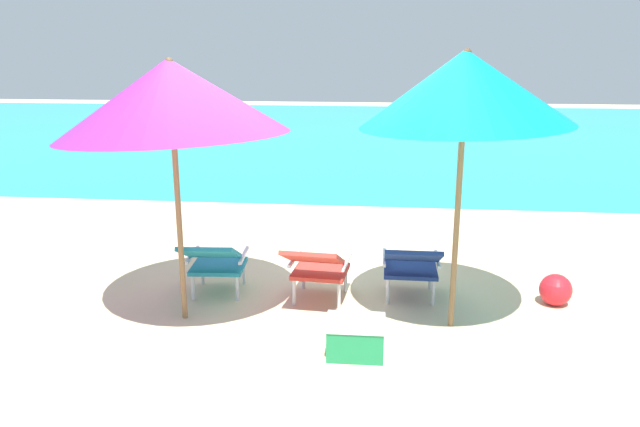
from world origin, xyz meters
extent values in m
plane|color=beige|center=(0.00, 4.00, 0.00)|extent=(40.00, 40.00, 0.00)
cube|color=#28B2B7|center=(0.00, 12.91, 0.00)|extent=(40.00, 18.00, 0.01)
cube|color=teal|center=(-0.99, 0.23, 0.28)|extent=(0.56, 0.54, 0.04)
cube|color=teal|center=(-0.96, -0.13, 0.55)|extent=(0.56, 0.55, 0.27)
cylinder|color=silver|center=(-1.22, 0.42, 0.13)|extent=(0.04, 0.04, 0.26)
cylinder|color=silver|center=(-0.78, 0.46, 0.13)|extent=(0.04, 0.04, 0.26)
cylinder|color=silver|center=(-1.19, 0.01, 0.13)|extent=(0.04, 0.04, 0.26)
cylinder|color=silver|center=(-0.75, 0.04, 0.13)|extent=(0.04, 0.04, 0.26)
cube|color=silver|center=(-1.25, 0.21, 0.40)|extent=(0.07, 0.50, 0.03)
cube|color=silver|center=(-0.73, 0.25, 0.40)|extent=(0.07, 0.50, 0.03)
cube|color=red|center=(0.05, 0.19, 0.28)|extent=(0.56, 0.54, 0.04)
cube|color=red|center=(0.02, -0.17, 0.55)|extent=(0.56, 0.56, 0.27)
cylinder|color=silver|center=(-0.15, 0.42, 0.13)|extent=(0.04, 0.04, 0.26)
cylinder|color=silver|center=(0.29, 0.39, 0.13)|extent=(0.04, 0.04, 0.26)
cylinder|color=silver|center=(-0.18, 0.00, 0.13)|extent=(0.04, 0.04, 0.26)
cylinder|color=silver|center=(0.26, -0.03, 0.13)|extent=(0.04, 0.04, 0.26)
cube|color=silver|center=(-0.20, 0.22, 0.40)|extent=(0.07, 0.50, 0.03)
cube|color=silver|center=(0.31, 0.17, 0.40)|extent=(0.07, 0.50, 0.03)
cube|color=navy|center=(0.94, 0.34, 0.28)|extent=(0.52, 0.50, 0.04)
cube|color=navy|center=(0.94, -0.03, 0.55)|extent=(0.52, 0.52, 0.27)
cylinder|color=silver|center=(0.72, 0.55, 0.13)|extent=(0.04, 0.04, 0.26)
cylinder|color=silver|center=(1.16, 0.55, 0.13)|extent=(0.04, 0.04, 0.26)
cylinder|color=silver|center=(0.72, 0.13, 0.13)|extent=(0.04, 0.04, 0.26)
cylinder|color=silver|center=(1.16, 0.13, 0.13)|extent=(0.04, 0.04, 0.26)
cube|color=silver|center=(0.68, 0.34, 0.40)|extent=(0.03, 0.50, 0.03)
cube|color=silver|center=(1.20, 0.34, 0.40)|extent=(0.03, 0.50, 0.03)
cylinder|color=olive|center=(-1.14, -0.40, 0.86)|extent=(0.05, 0.05, 1.72)
cone|color=purple|center=(-1.14, -0.40, 2.01)|extent=(2.71, 2.70, 0.75)
sphere|color=#4C3823|center=(-1.14, -0.40, 2.30)|extent=(0.07, 0.07, 0.07)
cylinder|color=olive|center=(1.29, -0.30, 0.91)|extent=(0.05, 0.05, 1.82)
cone|color=#0A93AD|center=(1.29, -0.30, 2.10)|extent=(1.97, 1.95, 0.68)
sphere|color=#4C3823|center=(1.29, -0.30, 2.37)|extent=(0.07, 0.07, 0.07)
sphere|color=red|center=(2.33, 0.27, 0.15)|extent=(0.31, 0.31, 0.31)
cube|color=#1E844C|center=(0.46, -0.95, 0.13)|extent=(0.45, 0.31, 0.26)
cube|color=white|center=(0.46, -0.95, 0.29)|extent=(0.47, 0.33, 0.06)
camera|label=1|loc=(0.66, -5.37, 2.38)|focal=33.86mm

